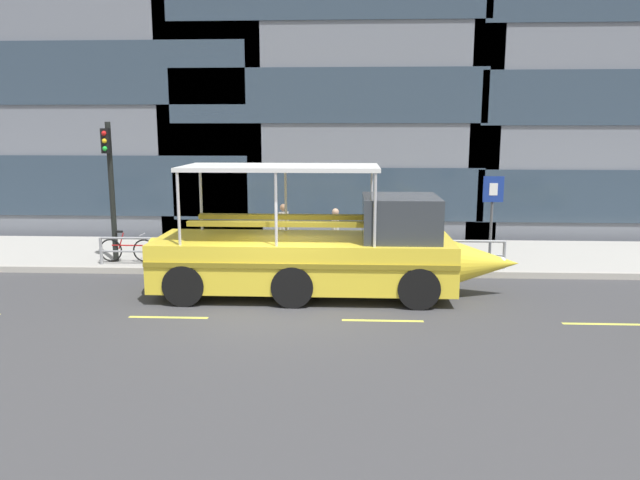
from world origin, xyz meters
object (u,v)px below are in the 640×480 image
object	(u,v)px
parking_sign	(492,205)
duck_tour_boat	(325,253)
pedestrian_mid_left	(335,229)
pedestrian_mid_right	(284,225)
traffic_light_pole	(110,178)
pedestrian_near_bow	(406,230)
leaned_bicycle	(127,250)

from	to	relation	value
parking_sign	duck_tour_boat	size ratio (longest dim) A/B	0.28
duck_tour_boat	pedestrian_mid_left	world-z (taller)	duck_tour_boat
duck_tour_boat	pedestrian_mid_right	distance (m)	4.09
traffic_light_pole	pedestrian_mid_right	size ratio (longest dim) A/B	2.52
traffic_light_pole	pedestrian_near_bow	bearing A→B (deg)	2.42
pedestrian_mid_left	leaned_bicycle	bearing A→B (deg)	-173.61
pedestrian_mid_right	duck_tour_boat	bearing A→B (deg)	-69.05
parking_sign	duck_tour_boat	distance (m)	5.79
traffic_light_pole	duck_tour_boat	distance (m)	7.24
traffic_light_pole	leaned_bicycle	distance (m)	2.19
duck_tour_boat	pedestrian_mid_left	xyz separation A→B (m)	(0.18, 3.43, 0.05)
duck_tour_boat	pedestrian_mid_left	distance (m)	3.43
traffic_light_pole	pedestrian_mid_right	xyz separation A→B (m)	(5.04, 1.09, -1.53)
traffic_light_pole	pedestrian_mid_right	distance (m)	5.38
pedestrian_mid_right	leaned_bicycle	bearing A→B (deg)	-166.71
leaned_bicycle	pedestrian_near_bow	world-z (taller)	pedestrian_near_bow
traffic_light_pole	parking_sign	bearing A→B (deg)	1.65
leaned_bicycle	pedestrian_mid_left	distance (m)	6.36
parking_sign	pedestrian_near_bow	xyz separation A→B (m)	(-2.52, 0.05, -0.79)
parking_sign	pedestrian_mid_left	size ratio (longest dim) A/B	1.65
pedestrian_mid_left	pedestrian_near_bow	bearing A→B (deg)	-8.65
leaned_bicycle	duck_tour_boat	bearing A→B (deg)	-24.02
pedestrian_mid_left	pedestrian_mid_right	world-z (taller)	pedestrian_mid_right
pedestrian_near_bow	pedestrian_mid_right	size ratio (longest dim) A/B	0.98
traffic_light_pole	leaned_bicycle	world-z (taller)	traffic_light_pole
pedestrian_near_bow	pedestrian_mid_right	world-z (taller)	pedestrian_mid_right
parking_sign	leaned_bicycle	bearing A→B (deg)	-178.25
pedestrian_mid_left	pedestrian_mid_right	distance (m)	1.69
duck_tour_boat	pedestrian_near_bow	size ratio (longest dim) A/B	5.67
leaned_bicycle	pedestrian_mid_right	bearing A→B (deg)	13.29
traffic_light_pole	pedestrian_near_bow	world-z (taller)	traffic_light_pole
duck_tour_boat	parking_sign	bearing A→B (deg)	32.31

